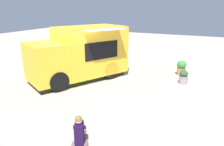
# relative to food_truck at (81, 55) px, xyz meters

# --- Properties ---
(ground_plane) EXTENTS (40.00, 40.00, 0.00)m
(ground_plane) POSITION_rel_food_truck_xyz_m (0.08, 0.26, -1.21)
(ground_plane) COLOR #BAA697
(food_truck) EXTENTS (4.14, 5.10, 2.56)m
(food_truck) POSITION_rel_food_truck_xyz_m (0.00, 0.00, 0.00)
(food_truck) COLOR yellow
(food_truck) RESTS_ON ground_plane
(person_customer) EXTENTS (0.63, 0.80, 0.88)m
(person_customer) POSITION_rel_food_truck_xyz_m (-3.02, 4.56, -0.88)
(person_customer) COLOR #715C59
(person_customer) RESTS_ON ground_plane
(planter_flowering_near) EXTENTS (0.49, 0.49, 0.78)m
(planter_flowering_near) POSITION_rel_food_truck_xyz_m (-4.41, -2.82, -0.79)
(planter_flowering_near) COLOR #B77A4E
(planter_flowering_near) RESTS_ON ground_plane
(planter_flowering_side) EXTENTS (0.43, 0.43, 0.66)m
(planter_flowering_side) POSITION_rel_food_truck_xyz_m (-4.72, -1.52, -0.88)
(planter_flowering_side) COLOR #9C8895
(planter_flowering_side) RESTS_ON ground_plane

